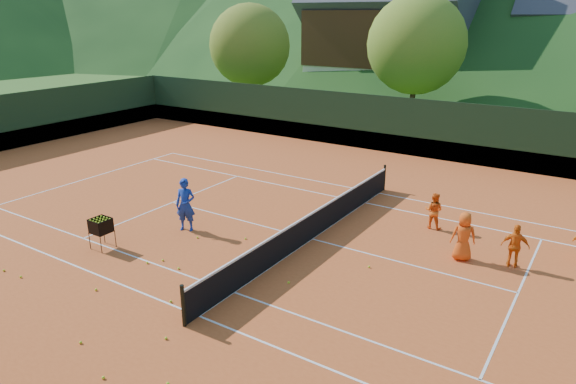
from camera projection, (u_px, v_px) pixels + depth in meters
The scene contains 29 objects.
ground at pixel (312, 239), 17.01m from camera, with size 400.00×400.00×0.00m, color #2B541A.
clay_court at pixel (312, 239), 17.00m from camera, with size 40.00×24.00×0.02m, color #BB4C1E.
coach at pixel (185, 205), 17.42m from camera, with size 0.67×0.44×1.84m, color #18349C.
student_a at pixel (434, 211), 17.67m from camera, with size 0.62×0.49×1.28m, color orange.
student_b at pixel (515, 246), 14.93m from camera, with size 0.78×0.32×1.33m, color orange.
student_c at pixel (463, 236), 15.35m from camera, with size 0.74×0.48×1.51m, color #E75214.
tennis_ball_2 at pixel (245, 239), 16.95m from camera, with size 0.07×0.07×0.07m, color #C7F528.
tennis_ball_3 at pixel (278, 250), 16.12m from camera, with size 0.07×0.07×0.07m, color #C7F528.
tennis_ball_4 at pixel (179, 268), 14.96m from camera, with size 0.07×0.07×0.07m, color #C7F528.
tennis_ball_5 at pixel (4, 270), 14.84m from camera, with size 0.07×0.07×0.07m, color #C7F528.
tennis_ball_6 at pixel (103, 378), 10.47m from camera, with size 0.07×0.07×0.07m, color #C7F528.
tennis_ball_7 at pixel (96, 290), 13.80m from camera, with size 0.07×0.07×0.07m, color #C7F528.
tennis_ball_8 at pixel (163, 260), 15.46m from camera, with size 0.07×0.07×0.07m, color #C7F528.
tennis_ball_9 at pixel (166, 338), 11.74m from camera, with size 0.07×0.07×0.07m, color #C7F528.
tennis_ball_10 at pixel (289, 282), 14.17m from camera, with size 0.07×0.07×0.07m, color #C7F528.
tennis_ball_12 at pixel (147, 263), 15.30m from camera, with size 0.07×0.07×0.07m, color #C7F528.
tennis_ball_13 at pixel (197, 237), 17.03m from camera, with size 0.07×0.07×0.07m, color #C7F528.
tennis_ball_14 at pixel (21, 277), 14.48m from camera, with size 0.07×0.07×0.07m, color #C7F528.
tennis_ball_15 at pixel (81, 342), 11.58m from camera, with size 0.07×0.07×0.07m, color #C7F528.
tennis_ball_16 at pixel (168, 384), 10.30m from camera, with size 0.07×0.07×0.07m, color #C7F528.
tennis_ball_19 at pixel (171, 301), 13.24m from camera, with size 0.07×0.07×0.07m, color #C7F528.
tennis_ball_23 at pixel (369, 267), 15.06m from camera, with size 0.07×0.07×0.07m, color #C7F528.
court_lines at pixel (312, 239), 17.00m from camera, with size 23.83×11.03×0.00m.
tennis_net at pixel (312, 225), 16.83m from camera, with size 0.10×12.07×1.10m.
perimeter_fence at pixel (312, 204), 16.59m from camera, with size 40.40×24.24×3.00m.
ball_hopper at pixel (101, 226), 16.11m from camera, with size 0.57×0.57×1.00m.
chalet_left at pixel (390, 31), 44.05m from camera, with size 13.80×9.93×12.92m.
tree_a at pixel (250, 45), 37.90m from camera, with size 6.00×6.00×7.88m.
tree_b at pixel (417, 45), 33.19m from camera, with size 6.40×6.40×8.40m.
Camera 1 is at (7.81, -13.46, 7.08)m, focal length 32.00 mm.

